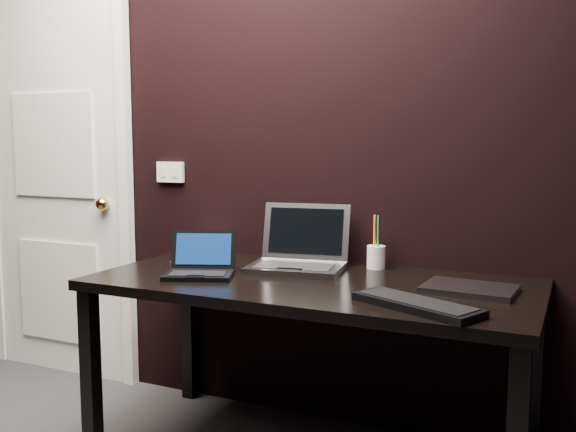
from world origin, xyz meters
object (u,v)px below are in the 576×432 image
at_px(desk, 311,299).
at_px(netbook, 200,267).
at_px(desk_phone, 201,247).
at_px(door, 58,183).
at_px(silver_laptop, 299,257).
at_px(pen_cup, 376,256).
at_px(ext_keyboard, 417,304).
at_px(mobile_phone, 178,257).
at_px(closed_laptop, 470,289).

height_order(desk, netbook, netbook).
bearing_deg(desk_phone, door, 175.01).
bearing_deg(silver_laptop, pen_cup, 27.27).
relative_size(ext_keyboard, pen_cup, 2.02).
bearing_deg(mobile_phone, desk, -2.80).
xyz_separation_m(closed_laptop, pen_cup, (-0.43, 0.27, 0.04)).
relative_size(door, closed_laptop, 6.51).
height_order(ext_keyboard, pen_cup, pen_cup).
bearing_deg(netbook, pen_cup, 36.08).
distance_m(silver_laptop, mobile_phone, 0.53).
bearing_deg(closed_laptop, silver_laptop, 170.78).
height_order(mobile_phone, pen_cup, pen_cup).
distance_m(silver_laptop, pen_cup, 0.33).
bearing_deg(ext_keyboard, pen_cup, 118.62).
xyz_separation_m(desk, desk_phone, (-0.69, 0.29, 0.11)).
bearing_deg(mobile_phone, desk_phone, 100.96).
xyz_separation_m(desk, pen_cup, (0.16, 0.32, 0.13)).
relative_size(desk, mobile_phone, 18.14).
bearing_deg(ext_keyboard, silver_laptop, 145.11).
xyz_separation_m(silver_laptop, pen_cup, (0.29, 0.15, 0.00)).
xyz_separation_m(desk_phone, pen_cup, (0.85, 0.03, 0.02)).
distance_m(door, desk_phone, 1.00).
relative_size(closed_laptop, mobile_phone, 3.51).
bearing_deg(mobile_phone, closed_laptop, 1.03).
distance_m(mobile_phone, pen_cup, 0.85).
bearing_deg(desk_phone, mobile_phone, -79.04).
height_order(desk, closed_laptop, closed_laptop).
bearing_deg(door, desk, -12.82).
bearing_deg(desk_phone, silver_laptop, -12.32).
bearing_deg(silver_laptop, desk_phone, 167.68).
relative_size(desk, desk_phone, 8.63).
relative_size(silver_laptop, closed_laptop, 1.31).
relative_size(silver_laptop, desk_phone, 2.18).
height_order(silver_laptop, ext_keyboard, silver_laptop).
height_order(ext_keyboard, desk_phone, desk_phone).
xyz_separation_m(door, desk, (1.65, -0.38, -0.38)).
bearing_deg(desk_phone, ext_keyboard, -25.01).
bearing_deg(ext_keyboard, desk_phone, 154.99).
distance_m(ext_keyboard, mobile_phone, 1.14).
distance_m(closed_laptop, pen_cup, 0.50).
relative_size(netbook, closed_laptop, 1.01).
bearing_deg(pen_cup, desk, -116.87).
bearing_deg(desk, pen_cup, 63.13).
height_order(silver_laptop, desk_phone, silver_laptop).
bearing_deg(desk, desk_phone, 157.00).
bearing_deg(door, desk_phone, -4.99).
bearing_deg(mobile_phone, pen_cup, 19.84).
relative_size(desk_phone, pen_cup, 0.87).
height_order(ext_keyboard, mobile_phone, mobile_phone).
xyz_separation_m(netbook, ext_keyboard, (0.90, -0.13, -0.02)).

